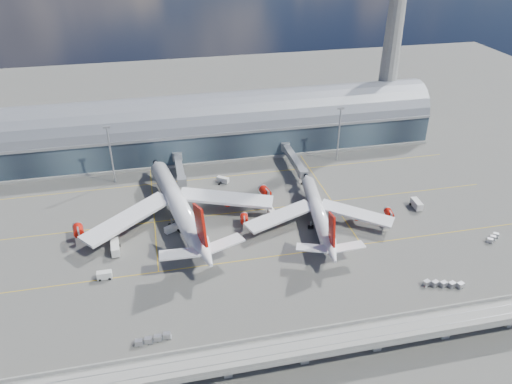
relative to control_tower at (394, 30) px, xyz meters
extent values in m
plane|color=#474744|center=(-85.00, -83.00, -51.64)|extent=(500.00, 500.00, 0.00)
cube|color=gold|center=(-85.00, -93.00, -51.63)|extent=(200.00, 0.25, 0.01)
cube|color=gold|center=(-85.00, -63.00, -51.63)|extent=(200.00, 0.25, 0.01)
cube|color=gold|center=(-85.00, -33.00, -51.63)|extent=(200.00, 0.25, 0.01)
cube|color=gold|center=(-120.00, -53.00, -51.63)|extent=(0.25, 80.00, 0.01)
cube|color=gold|center=(-50.00, -53.00, -51.63)|extent=(0.25, 80.00, 0.01)
cube|color=#1D2631|center=(-85.00, -5.00, -44.64)|extent=(200.00, 28.00, 14.00)
cylinder|color=gray|center=(-85.00, -5.00, -37.64)|extent=(200.00, 28.00, 28.00)
cube|color=gray|center=(-85.00, -19.00, -37.64)|extent=(200.00, 1.00, 1.20)
cube|color=gray|center=(-85.00, -5.00, -51.04)|extent=(200.00, 30.00, 1.20)
cube|color=gray|center=(0.00, 0.00, -47.64)|extent=(18.00, 18.00, 8.00)
cone|color=gray|center=(0.00, 0.00, -6.64)|extent=(10.00, 10.00, 90.00)
cube|color=gray|center=(-85.00, -138.00, -46.14)|extent=(220.00, 8.50, 1.20)
cube|color=gray|center=(-85.00, -142.00, -45.04)|extent=(220.00, 0.40, 1.20)
cube|color=gray|center=(-85.00, -134.00, -45.04)|extent=(220.00, 0.40, 1.20)
cube|color=gray|center=(-85.00, -139.50, -45.49)|extent=(220.00, 0.12, 0.12)
cube|color=gray|center=(-85.00, -136.50, -45.49)|extent=(220.00, 0.12, 0.12)
cube|color=gray|center=(-125.00, -138.00, -49.14)|extent=(2.20, 2.20, 5.00)
cube|color=gray|center=(-105.00, -138.00, -49.14)|extent=(2.20, 2.20, 5.00)
cube|color=gray|center=(-85.00, -138.00, -49.14)|extent=(2.20, 2.20, 5.00)
cube|color=gray|center=(-65.00, -138.00, -49.14)|extent=(2.20, 2.20, 5.00)
cube|color=gray|center=(-45.00, -138.00, -49.14)|extent=(2.20, 2.20, 5.00)
cube|color=gray|center=(-25.00, -138.00, -49.14)|extent=(2.20, 2.20, 5.00)
cylinder|color=gray|center=(-135.00, -28.00, -39.14)|extent=(0.70, 0.70, 25.00)
cube|color=gray|center=(-135.00, -28.00, -26.44)|extent=(3.00, 0.40, 1.00)
cylinder|color=gray|center=(-35.00, -28.00, -39.14)|extent=(0.70, 0.70, 25.00)
cube|color=gray|center=(-35.00, -28.00, -26.44)|extent=(3.00, 0.40, 1.00)
cylinder|color=white|center=(-111.10, -62.45, -44.78)|extent=(17.12, 59.01, 7.08)
cone|color=white|center=(-116.74, -30.29, -44.78)|extent=(8.50, 9.94, 7.08)
cone|color=white|center=(-105.07, -96.79, -43.89)|extent=(9.27, 14.30, 7.08)
cube|color=#B41107|center=(-105.64, -93.53, -35.16)|extent=(3.05, 13.16, 14.65)
cube|color=white|center=(-128.95, -67.84, -45.66)|extent=(33.56, 28.91, 2.86)
cube|color=white|center=(-92.48, -61.43, -45.66)|extent=(36.65, 19.46, 2.86)
cylinder|color=#B41107|center=(-130.01, -65.78, -47.65)|extent=(4.44, 6.06, 3.54)
cylinder|color=#B41107|center=(-146.22, -68.62, -47.65)|extent=(4.44, 6.06, 3.54)
cylinder|color=#B41107|center=(-92.18, -59.13, -47.65)|extent=(4.44, 6.06, 3.54)
cylinder|color=#B41107|center=(-75.97, -56.29, -47.65)|extent=(4.44, 6.06, 3.54)
cylinder|color=gray|center=(-114.67, -42.08, -49.98)|extent=(0.55, 0.55, 3.32)
cylinder|color=gray|center=(-113.82, -67.42, -49.98)|extent=(0.66, 0.66, 3.32)
cylinder|color=gray|center=(-106.84, -66.20, -49.98)|extent=(0.66, 0.66, 3.32)
cylinder|color=black|center=(-113.82, -67.42, -51.03)|extent=(2.68, 2.05, 1.66)
cylinder|color=black|center=(-106.84, -66.20, -51.03)|extent=(2.68, 2.05, 1.66)
cylinder|color=white|center=(-60.87, -76.40, -46.34)|extent=(11.64, 43.66, 5.20)
cone|color=white|center=(-57.22, -52.30, -46.34)|extent=(6.22, 7.87, 5.20)
cone|color=white|center=(-64.79, -102.28, -45.63)|extent=(6.76, 11.42, 5.20)
cube|color=#B41107|center=(-64.39, -99.62, -38.81)|extent=(2.23, 10.70, 11.88)
cube|color=white|center=(-75.03, -76.07, -47.06)|extent=(27.90, 15.75, 2.22)
cube|color=white|center=(-47.26, -80.28, -47.06)|extent=(26.00, 21.90, 2.22)
cylinder|color=black|center=(-60.87, -76.40, -47.78)|extent=(10.20, 39.15, 4.42)
cylinder|color=#B41107|center=(-75.27, -74.22, -48.68)|extent=(3.51, 4.86, 2.87)
cylinder|color=#B41107|center=(-87.62, -72.35, -48.68)|extent=(3.51, 4.86, 2.87)
cylinder|color=#B41107|center=(-46.47, -78.58, -48.68)|extent=(3.51, 4.86, 2.87)
cylinder|color=#B41107|center=(-34.13, -80.45, -48.68)|extent=(3.51, 4.86, 2.87)
cylinder|color=gray|center=(-58.58, -61.28, -50.29)|extent=(0.45, 0.45, 2.69)
cylinder|color=gray|center=(-64.25, -79.52, -50.29)|extent=(0.54, 0.54, 2.69)
cylinder|color=gray|center=(-58.57, -80.38, -50.29)|extent=(0.54, 0.54, 2.69)
cylinder|color=black|center=(-64.25, -79.52, -51.14)|extent=(2.15, 1.63, 1.35)
cylinder|color=black|center=(-58.57, -80.38, -51.14)|extent=(2.15, 1.63, 1.35)
cube|color=gray|center=(-107.60, -31.00, -46.44)|extent=(3.00, 24.00, 3.00)
cube|color=gray|center=(-107.60, -43.00, -46.44)|extent=(3.60, 3.60, 3.40)
cylinder|color=gray|center=(-107.60, -19.00, -46.44)|extent=(4.40, 4.40, 4.00)
cylinder|color=gray|center=(-107.60, -43.00, -49.94)|extent=(0.50, 0.50, 3.40)
cylinder|color=black|center=(-107.60, -43.00, -51.29)|extent=(1.40, 0.80, 0.80)
cube|color=gray|center=(-57.37, -33.00, -46.44)|extent=(3.00, 28.00, 3.00)
cube|color=gray|center=(-57.37, -47.00, -46.44)|extent=(3.60, 3.60, 3.40)
cylinder|color=gray|center=(-57.37, -19.00, -46.44)|extent=(4.40, 4.40, 4.00)
cylinder|color=gray|center=(-57.37, -47.00, -49.94)|extent=(0.50, 0.50, 3.40)
cylinder|color=black|center=(-57.37, -47.00, -51.29)|extent=(1.40, 0.80, 0.80)
cube|color=silver|center=(-133.70, -78.81, -49.81)|extent=(3.10, 8.15, 2.97)
cylinder|color=black|center=(-133.55, -76.26, -51.12)|extent=(2.92, 1.20, 1.03)
cylinder|color=black|center=(-133.85, -81.37, -51.12)|extent=(2.92, 1.20, 1.03)
cube|color=silver|center=(-136.72, -92.71, -50.16)|extent=(4.62, 2.15, 2.40)
cylinder|color=black|center=(-135.25, -92.72, -51.22)|extent=(0.85, 2.31, 0.83)
cylinder|color=black|center=(-138.20, -92.70, -51.22)|extent=(0.85, 2.31, 0.83)
cube|color=silver|center=(-113.40, -70.46, -50.25)|extent=(7.01, 5.15, 2.25)
cylinder|color=black|center=(-111.47, -71.55, -51.25)|extent=(1.74, 2.27, 0.78)
cylinder|color=black|center=(-115.33, -69.37, -51.25)|extent=(1.74, 2.27, 0.78)
cube|color=silver|center=(-19.59, -74.78, -49.89)|extent=(2.93, 6.70, 2.84)
cylinder|color=black|center=(-19.73, -72.69, -51.14)|extent=(2.79, 1.16, 0.98)
cylinder|color=black|center=(-19.46, -76.88, -51.14)|extent=(2.79, 1.16, 0.98)
cube|color=silver|center=(-76.21, -68.01, -50.16)|extent=(2.64, 4.83, 2.40)
cylinder|color=black|center=(-76.04, -66.54, -51.22)|extent=(2.39, 1.09, 0.83)
cylinder|color=black|center=(-76.38, -69.47, -51.22)|extent=(2.39, 1.09, 0.83)
cube|color=silver|center=(-90.11, -38.09, -50.26)|extent=(5.31, 4.67, 2.23)
cylinder|color=black|center=(-88.79, -37.10, -51.25)|extent=(1.90, 2.18, 0.77)
cylinder|color=black|center=(-91.43, -39.08, -51.25)|extent=(1.90, 2.18, 0.77)
cube|color=gray|center=(-126.62, -123.18, -51.39)|extent=(2.51, 1.84, 0.29)
cube|color=#ADADB2|center=(-126.62, -123.18, -50.61)|extent=(2.12, 1.69, 1.46)
cube|color=gray|center=(-124.10, -122.87, -51.39)|extent=(2.51, 1.84, 0.29)
cube|color=#ADADB2|center=(-124.10, -122.87, -50.61)|extent=(2.12, 1.69, 1.46)
cube|color=gray|center=(-121.58, -122.56, -51.39)|extent=(2.51, 1.84, 0.29)
cube|color=#ADADB2|center=(-121.58, -122.56, -50.61)|extent=(2.12, 1.69, 1.46)
cube|color=gray|center=(-119.07, -122.25, -51.39)|extent=(2.51, 1.84, 0.29)
cube|color=#ADADB2|center=(-119.07, -122.25, -50.61)|extent=(2.12, 1.69, 1.46)
cube|color=gray|center=(-38.91, -117.64, -51.39)|extent=(2.73, 2.23, 0.29)
cube|color=#ADADB2|center=(-38.91, -117.64, -50.61)|extent=(2.32, 2.01, 1.47)
cube|color=gray|center=(-36.48, -118.43, -51.39)|extent=(2.73, 2.23, 0.29)
cube|color=#ADADB2|center=(-36.48, -118.43, -50.61)|extent=(2.32, 2.01, 1.47)
cube|color=gray|center=(-34.05, -119.22, -51.39)|extent=(2.73, 2.23, 0.29)
cube|color=#ADADB2|center=(-34.05, -119.22, -50.61)|extent=(2.32, 2.01, 1.47)
cube|color=gray|center=(-31.62, -120.02, -51.39)|extent=(2.73, 2.23, 0.29)
cube|color=#ADADB2|center=(-31.62, -120.02, -50.61)|extent=(2.32, 2.01, 1.47)
cube|color=gray|center=(-29.20, -120.81, -51.39)|extent=(2.73, 2.23, 0.29)
cube|color=#ADADB2|center=(-29.20, -120.81, -50.61)|extent=(2.32, 2.01, 1.47)
cube|color=gray|center=(-5.73, -101.69, -51.41)|extent=(2.66, 2.43, 0.28)
cube|color=#ADADB2|center=(-5.73, -101.69, -50.67)|extent=(2.30, 2.15, 1.38)
cube|color=gray|center=(-3.69, -100.42, -51.41)|extent=(2.66, 2.43, 0.28)
cube|color=#ADADB2|center=(-3.69, -100.42, -50.67)|extent=(2.30, 2.15, 1.38)
cube|color=gray|center=(-1.66, -99.15, -51.41)|extent=(2.66, 2.43, 0.28)
cube|color=#ADADB2|center=(-1.66, -99.15, -50.67)|extent=(2.30, 2.15, 1.38)
camera|label=1|loc=(-116.58, -223.45, 50.79)|focal=35.00mm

